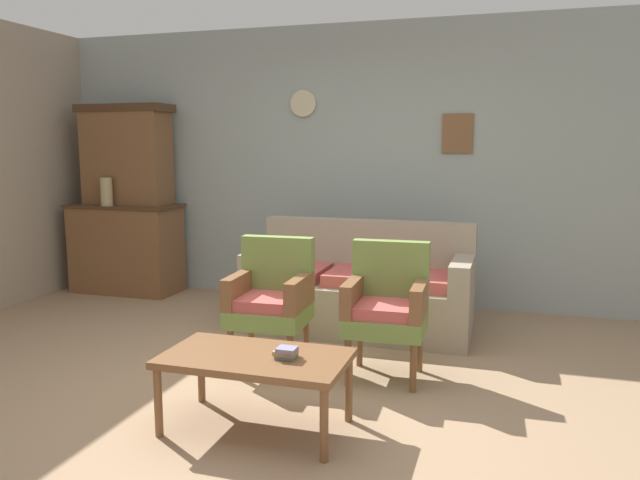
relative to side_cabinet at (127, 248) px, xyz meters
name	(u,v)px	position (x,y,z in m)	size (l,w,h in m)	color
ground_plane	(262,400)	(2.47, -2.25, -0.47)	(7.68, 7.68, 0.00)	#997A5B
wall_back_with_decor	(363,165)	(2.47, 0.38, 0.89)	(6.40, 0.09, 2.70)	#939E99
side_cabinet	(127,248)	(0.00, 0.00, 0.00)	(1.16, 0.55, 0.93)	brown
cabinet_upper_hutch	(127,154)	(0.00, 0.08, 0.98)	(0.99, 0.38, 1.03)	brown
vase_on_cabinet	(106,192)	(-0.08, -0.18, 0.61)	(0.12, 0.12, 0.29)	tan
floral_couch	(360,291)	(2.69, -0.62, -0.14)	(1.84, 0.80, 0.90)	gray
armchair_row_middle	(271,297)	(2.30, -1.67, 0.03)	(0.54, 0.51, 0.90)	olive
armchair_by_doorway	(387,304)	(3.11, -1.62, 0.03)	(0.54, 0.51, 0.90)	olive
coffee_table	(256,363)	(2.59, -2.62, -0.09)	(1.00, 0.56, 0.42)	brown
book_stack_on_table	(286,352)	(2.76, -2.62, -0.01)	(0.12, 0.12, 0.06)	slate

